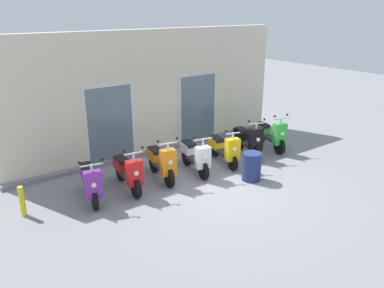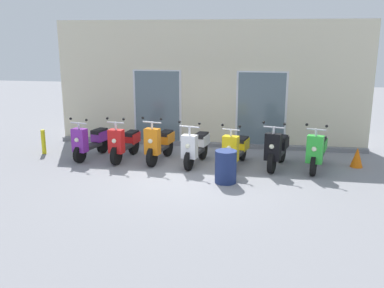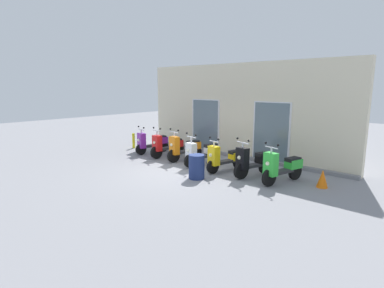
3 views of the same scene
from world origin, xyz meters
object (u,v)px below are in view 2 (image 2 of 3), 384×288
object	(u,v)px
scooter_orange	(160,143)
curb_bollard	(43,142)
scooter_red	(125,143)
scooter_black	(277,149)
scooter_purple	(90,141)
scooter_yellow	(236,149)
scooter_green	(317,151)
scooter_white	(196,147)
trash_bin	(226,167)
traffic_cone	(357,157)

from	to	relation	value
scooter_orange	curb_bollard	xyz separation A→B (m)	(-3.47, 0.20, -0.15)
scooter_red	scooter_black	bearing A→B (deg)	-1.19
scooter_purple	curb_bollard	size ratio (longest dim) A/B	2.17
scooter_yellow	scooter_black	size ratio (longest dim) A/B	1.02
scooter_green	scooter_red	bearing A→B (deg)	178.96
scooter_red	scooter_black	size ratio (longest dim) A/B	1.04
scooter_purple	scooter_green	world-z (taller)	scooter_green
scooter_yellow	scooter_green	distance (m)	2.03
scooter_white	trash_bin	distance (m)	1.58
scooter_black	traffic_cone	size ratio (longest dim) A/B	3.00
scooter_black	scooter_green	distance (m)	1.00
scooter_red	trash_bin	xyz separation A→B (m)	(2.89, -1.45, -0.09)
scooter_red	scooter_orange	size ratio (longest dim) A/B	1.02
scooter_orange	trash_bin	size ratio (longest dim) A/B	2.08
scooter_orange	scooter_black	bearing A→B (deg)	-1.20
scooter_red	traffic_cone	size ratio (longest dim) A/B	3.12
scooter_orange	traffic_cone	distance (m)	5.16
scooter_white	trash_bin	bearing A→B (deg)	-55.38
scooter_green	scooter_purple	bearing A→B (deg)	179.09
scooter_green	traffic_cone	bearing A→B (deg)	21.14
curb_bollard	trash_bin	size ratio (longest dim) A/B	0.92
scooter_white	scooter_black	distance (m)	2.09
traffic_cone	scooter_red	bearing A→B (deg)	-177.06
scooter_green	curb_bollard	bearing A→B (deg)	177.90
scooter_orange	curb_bollard	size ratio (longest dim) A/B	2.27
scooter_purple	scooter_orange	world-z (taller)	scooter_orange
scooter_black	curb_bollard	world-z (taller)	scooter_black
scooter_white	scooter_yellow	world-z (taller)	scooter_white
scooter_white	traffic_cone	bearing A→B (deg)	6.45
scooter_purple	trash_bin	size ratio (longest dim) A/B	1.99
scooter_black	trash_bin	world-z (taller)	scooter_black
scooter_purple	curb_bollard	world-z (taller)	scooter_purple
scooter_white	traffic_cone	size ratio (longest dim) A/B	3.01
curb_bollard	traffic_cone	size ratio (longest dim) A/B	1.35
scooter_green	traffic_cone	size ratio (longest dim) A/B	3.14
scooter_yellow	curb_bollard	distance (m)	5.54
curb_bollard	trash_bin	bearing A→B (deg)	-16.93
scooter_yellow	curb_bollard	world-z (taller)	scooter_yellow
traffic_cone	trash_bin	size ratio (longest dim) A/B	0.68
traffic_cone	trash_bin	xyz separation A→B (m)	(-3.24, -1.77, 0.12)
scooter_white	curb_bollard	distance (m)	4.49
scooter_orange	traffic_cone	xyz separation A→B (m)	(5.14, 0.33, -0.24)
scooter_purple	scooter_green	size ratio (longest dim) A/B	0.93
scooter_yellow	scooter_green	size ratio (longest dim) A/B	0.97
scooter_red	trash_bin	bearing A→B (deg)	-26.68
scooter_green	curb_bollard	xyz separation A→B (m)	(-7.56, 0.28, -0.14)
scooter_yellow	traffic_cone	world-z (taller)	scooter_yellow
scooter_purple	curb_bollard	xyz separation A→B (m)	(-1.50, 0.18, -0.13)
scooter_white	scooter_green	world-z (taller)	scooter_green
scooter_orange	scooter_red	bearing A→B (deg)	178.83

